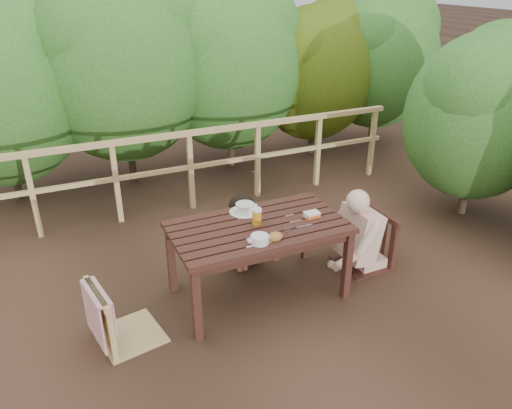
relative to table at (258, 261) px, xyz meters
name	(u,v)px	position (x,y,z in m)	size (l,w,h in m)	color
ground	(258,293)	(0.00, 0.00, -0.35)	(60.00, 60.00, 0.00)	#472E1F
table	(258,261)	(0.00, 0.00, 0.00)	(1.53, 0.86, 0.71)	#341913
chair_left	(124,285)	(-1.21, -0.11, 0.15)	(0.50, 0.50, 1.02)	tan
chair_far	(236,220)	(0.06, 0.68, 0.08)	(0.44, 0.44, 0.88)	#341913
chair_right	(366,220)	(1.18, 0.03, 0.15)	(0.50, 0.50, 1.01)	#341913
woman	(235,206)	(0.06, 0.70, 0.23)	(0.47, 0.58, 1.17)	black
diner_right	(370,202)	(1.21, 0.03, 0.34)	(0.56, 0.69, 1.39)	beige
railing	(191,170)	(0.00, 2.00, 0.15)	(5.60, 0.10, 1.01)	tan
hedge_row	(186,38)	(0.40, 3.20, 1.55)	(6.60, 1.60, 3.80)	#2E6022
soup_near	(260,240)	(-0.12, -0.29, 0.40)	(0.25, 0.25, 0.08)	silver
soup_far	(245,208)	(-0.01, 0.29, 0.40)	(0.29, 0.29, 0.10)	white
bread_roll	(275,237)	(0.02, -0.29, 0.39)	(0.13, 0.10, 0.08)	olive
beer_glass	(257,217)	(-0.01, 0.01, 0.44)	(0.09, 0.09, 0.17)	gold
tumbler	(288,231)	(0.17, -0.24, 0.39)	(0.06, 0.06, 0.07)	silver
butter_tub	(312,215)	(0.51, -0.05, 0.38)	(0.14, 0.10, 0.06)	silver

